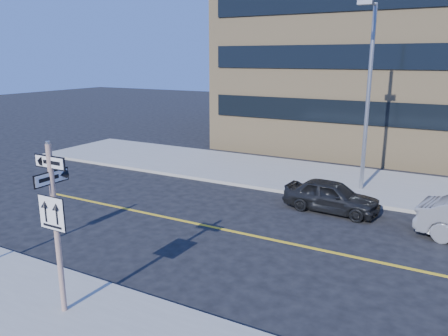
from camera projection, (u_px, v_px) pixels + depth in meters
The scene contains 5 objects.
ground at pixel (134, 272), 12.48m from camera, with size 120.00×120.00×0.00m, color black.
sign_pole at pixel (55, 219), 9.75m from camera, with size 0.92×0.92×4.06m.
parked_car_a at pixel (331, 196), 17.24m from camera, with size 3.74×1.51×1.28m, color black.
streetlight_a at pixel (368, 86), 18.57m from camera, with size 0.55×2.25×8.00m.
building_brick at pixel (385, 13), 30.55m from camera, with size 18.00×18.00×18.00m, color tan.
Camera 1 is at (7.75, -8.71, 5.94)m, focal length 35.00 mm.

